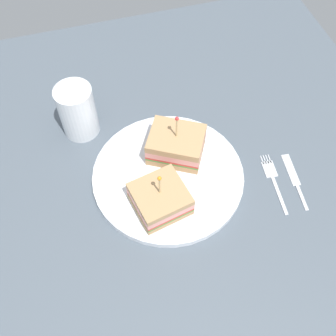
# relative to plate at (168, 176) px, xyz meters

# --- Properties ---
(ground_plane) EXTENTS (0.96, 0.96, 0.02)m
(ground_plane) POSITION_rel_plate_xyz_m (0.00, 0.00, -0.02)
(ground_plane) COLOR #4C5660
(plate) EXTENTS (0.28, 0.28, 0.01)m
(plate) POSITION_rel_plate_xyz_m (0.00, 0.00, 0.00)
(plate) COLOR white
(plate) RESTS_ON ground_plane
(sandwich_half_front) EXTENTS (0.12, 0.12, 0.10)m
(sandwich_half_front) POSITION_rel_plate_xyz_m (-0.03, -0.04, 0.03)
(sandwich_half_front) COLOR tan
(sandwich_half_front) RESTS_ON plate
(sandwich_half_back) EXTENTS (0.10, 0.10, 0.09)m
(sandwich_half_back) POSITION_rel_plate_xyz_m (0.03, 0.06, 0.03)
(sandwich_half_back) COLOR tan
(sandwich_half_back) RESTS_ON plate
(drink_glass) EXTENTS (0.07, 0.07, 0.11)m
(drink_glass) POSITION_rel_plate_xyz_m (0.13, -0.16, 0.04)
(drink_glass) COLOR beige
(drink_glass) RESTS_ON ground_plane
(fork) EXTENTS (0.03, 0.13, 0.00)m
(fork) POSITION_rel_plate_xyz_m (-0.19, 0.05, -0.00)
(fork) COLOR silver
(fork) RESTS_ON ground_plane
(knife) EXTENTS (0.02, 0.12, 0.00)m
(knife) POSITION_rel_plate_xyz_m (-0.22, 0.07, -0.00)
(knife) COLOR silver
(knife) RESTS_ON ground_plane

